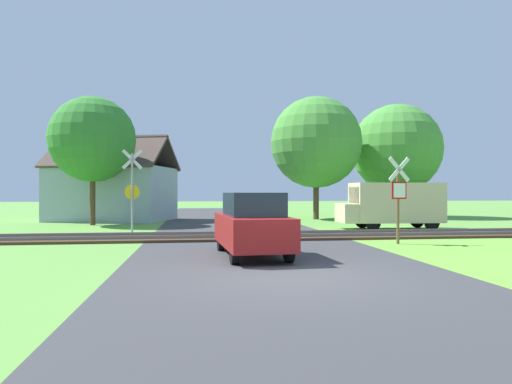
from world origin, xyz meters
TOP-DOWN VIEW (x-y plane):
  - ground_plane at (0.00, 0.00)m, footprint 160.00×160.00m
  - road_asphalt at (0.00, 2.00)m, footprint 7.57×80.00m
  - rail_track at (0.00, 8.11)m, footprint 60.00×2.60m
  - stop_sign_near at (4.97, 5.42)m, footprint 0.86×0.23m
  - crossing_sign_far at (-4.71, 10.84)m, footprint 0.88×0.15m
  - house at (-7.15, 20.30)m, footprint 8.36×7.12m
  - tree_far at (12.39, 21.70)m, footprint 6.41×6.41m
  - tree_left at (-7.54, 16.26)m, footprint 4.65×4.65m
  - tree_right at (5.95, 19.90)m, footprint 6.04×6.04m
  - mail_truck at (7.51, 11.51)m, footprint 4.97×2.06m
  - parked_car at (-0.41, 3.12)m, footprint 1.91×4.10m

SIDE VIEW (x-z plane):
  - ground_plane at x=0.00m, z-range 0.00..0.00m
  - road_asphalt at x=0.00m, z-range 0.00..0.01m
  - rail_track at x=0.00m, z-range -0.05..0.17m
  - parked_car at x=-0.41m, z-range 0.00..1.78m
  - mail_truck at x=7.51m, z-range 0.12..2.36m
  - stop_sign_near at x=4.97m, z-range 0.21..3.23m
  - house at x=-7.15m, z-range -0.84..4.55m
  - crossing_sign_far at x=-4.71m, z-range 0.20..3.86m
  - tree_left at x=-7.54m, z-range 1.17..8.17m
  - tree_far at x=12.39m, z-range 0.85..8.97m
  - tree_right at x=5.95m, z-range 1.03..9.14m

